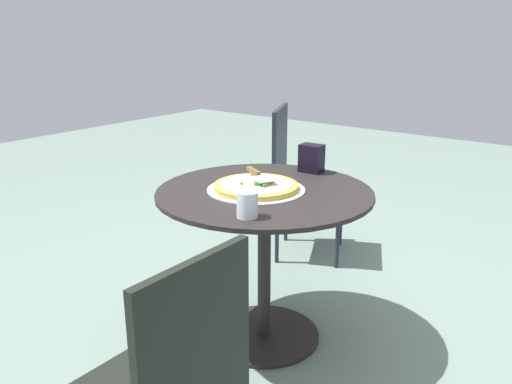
{
  "coord_description": "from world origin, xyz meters",
  "views": [
    {
      "loc": [
        -1.69,
        -1.23,
        1.33
      ],
      "look_at": [
        -0.02,
        0.03,
        0.68
      ],
      "focal_mm": 37.13,
      "sensor_mm": 36.0,
      "label": 1
    }
  ],
  "objects_px": {
    "pizza_server": "(258,175)",
    "patio_chair_near": "(169,381)",
    "napkin_dispenser": "(312,158)",
    "patio_table": "(264,231)",
    "patio_chair_far": "(298,171)",
    "pizza_on_tray": "(256,187)",
    "drinking_cup": "(247,204)"
  },
  "relations": [
    {
      "from": "pizza_on_tray",
      "to": "napkin_dispenser",
      "type": "relative_size",
      "value": 3.14
    },
    {
      "from": "patio_chair_near",
      "to": "patio_chair_far",
      "type": "distance_m",
      "value": 1.97
    },
    {
      "from": "pizza_server",
      "to": "napkin_dispenser",
      "type": "xyz_separation_m",
      "value": [
        0.34,
        -0.06,
        0.01
      ]
    },
    {
      "from": "drinking_cup",
      "to": "patio_chair_near",
      "type": "relative_size",
      "value": 0.11
    },
    {
      "from": "pizza_server",
      "to": "drinking_cup",
      "type": "xyz_separation_m",
      "value": [
        -0.33,
        -0.2,
        -0.0
      ]
    },
    {
      "from": "patio_table",
      "to": "drinking_cup",
      "type": "relative_size",
      "value": 9.57
    },
    {
      "from": "drinking_cup",
      "to": "napkin_dispenser",
      "type": "height_order",
      "value": "napkin_dispenser"
    },
    {
      "from": "patio_chair_far",
      "to": "patio_table",
      "type": "bearing_deg",
      "value": -155.88
    },
    {
      "from": "pizza_on_tray",
      "to": "napkin_dispenser",
      "type": "bearing_deg",
      "value": -5.3
    },
    {
      "from": "pizza_on_tray",
      "to": "pizza_server",
      "type": "xyz_separation_m",
      "value": [
        0.05,
        0.03,
        0.04
      ]
    },
    {
      "from": "napkin_dispenser",
      "to": "pizza_server",
      "type": "bearing_deg",
      "value": -103.4
    },
    {
      "from": "napkin_dispenser",
      "to": "patio_chair_far",
      "type": "height_order",
      "value": "patio_chair_far"
    },
    {
      "from": "pizza_on_tray",
      "to": "drinking_cup",
      "type": "relative_size",
      "value": 4.33
    },
    {
      "from": "pizza_on_tray",
      "to": "napkin_dispenser",
      "type": "distance_m",
      "value": 0.39
    },
    {
      "from": "patio_chair_far",
      "to": "napkin_dispenser",
      "type": "bearing_deg",
      "value": -142.23
    },
    {
      "from": "pizza_server",
      "to": "patio_chair_near",
      "type": "relative_size",
      "value": 0.24
    },
    {
      "from": "pizza_on_tray",
      "to": "drinking_cup",
      "type": "distance_m",
      "value": 0.33
    },
    {
      "from": "pizza_server",
      "to": "napkin_dispenser",
      "type": "distance_m",
      "value": 0.34
    },
    {
      "from": "patio_table",
      "to": "patio_chair_far",
      "type": "xyz_separation_m",
      "value": [
        0.88,
        0.39,
        0.01
      ]
    },
    {
      "from": "drinking_cup",
      "to": "patio_table",
      "type": "bearing_deg",
      "value": 25.45
    },
    {
      "from": "drinking_cup",
      "to": "napkin_dispenser",
      "type": "xyz_separation_m",
      "value": [
        0.67,
        0.14,
        0.02
      ]
    },
    {
      "from": "drinking_cup",
      "to": "patio_chair_far",
      "type": "distance_m",
      "value": 1.31
    },
    {
      "from": "patio_table",
      "to": "patio_chair_near",
      "type": "relative_size",
      "value": 1.06
    },
    {
      "from": "pizza_on_tray",
      "to": "drinking_cup",
      "type": "height_order",
      "value": "drinking_cup"
    },
    {
      "from": "patio_table",
      "to": "patio_chair_near",
      "type": "bearing_deg",
      "value": -157.46
    },
    {
      "from": "pizza_server",
      "to": "drinking_cup",
      "type": "bearing_deg",
      "value": -148.99
    },
    {
      "from": "drinking_cup",
      "to": "patio_chair_near",
      "type": "height_order",
      "value": "patio_chair_near"
    },
    {
      "from": "patio_chair_near",
      "to": "patio_chair_far",
      "type": "height_order",
      "value": "patio_chair_far"
    },
    {
      "from": "napkin_dispenser",
      "to": "patio_chair_near",
      "type": "xyz_separation_m",
      "value": [
        -1.3,
        -0.38,
        -0.26
      ]
    },
    {
      "from": "napkin_dispenser",
      "to": "patio_table",
      "type": "bearing_deg",
      "value": -93.74
    },
    {
      "from": "pizza_on_tray",
      "to": "patio_chair_far",
      "type": "relative_size",
      "value": 0.45
    },
    {
      "from": "patio_table",
      "to": "pizza_on_tray",
      "type": "bearing_deg",
      "value": 117.52
    }
  ]
}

